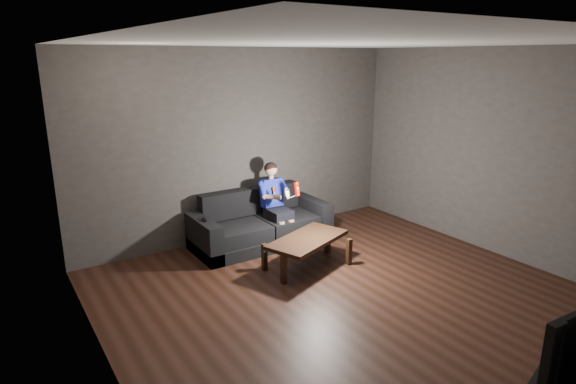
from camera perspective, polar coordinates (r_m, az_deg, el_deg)
floor at (r=5.41m, az=7.84°, el=-12.75°), size 5.00×5.00×0.00m
back_wall at (r=6.94m, az=-5.35°, el=5.59°), size 5.00×0.04×2.70m
left_wall at (r=3.81m, az=-21.19°, el=-4.00°), size 0.04×5.00×2.70m
right_wall at (r=6.80m, az=24.51°, el=4.02°), size 0.04×5.00×2.70m
ceiling at (r=4.76m, az=9.10°, el=17.15°), size 5.00×5.00×0.02m
sofa at (r=6.83m, az=-3.28°, el=-4.17°), size 1.94×0.84×0.75m
child at (r=6.77m, az=-1.52°, el=-0.61°), size 0.44×0.54×1.09m
wii_remote_red at (r=6.41m, az=1.06°, el=0.36°), size 0.06×0.08×0.19m
nunchuk_white at (r=6.34m, az=-0.14°, el=-0.13°), size 0.07×0.10×0.16m
wii_remote_black at (r=6.30m, az=-9.88°, el=-3.24°), size 0.07×0.14×0.03m
coffee_table at (r=6.03m, az=2.32°, el=-5.91°), size 1.21×0.89×0.40m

